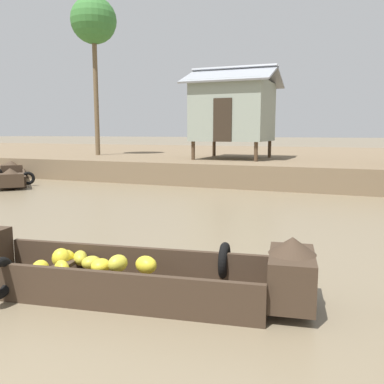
% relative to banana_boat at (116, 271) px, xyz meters
% --- Properties ---
extents(ground_plane, '(300.00, 300.00, 0.00)m').
position_rel_banana_boat_xyz_m(ground_plane, '(-0.70, 5.47, -0.31)').
color(ground_plane, '#7A6B51').
extents(riverbank_strip, '(160.00, 20.00, 0.90)m').
position_rel_banana_boat_xyz_m(riverbank_strip, '(-0.70, 20.18, 0.14)').
color(riverbank_strip, '#756047').
rests_on(riverbank_strip, ground).
extents(banana_boat, '(5.00, 2.21, 0.90)m').
position_rel_banana_boat_xyz_m(banana_boat, '(0.00, 0.00, 0.00)').
color(banana_boat, '#3D2D21').
rests_on(banana_boat, ground).
extents(cargo_boat_upstream, '(4.14, 4.16, 0.81)m').
position_rel_banana_boat_xyz_m(cargo_boat_upstream, '(-10.37, 8.51, -0.03)').
color(cargo_boat_upstream, '#3D2D21').
rests_on(cargo_boat_upstream, ground).
extents(stilt_house_left, '(3.89, 3.76, 4.09)m').
position_rel_banana_boat_xyz_m(stilt_house_left, '(-2.41, 13.82, 2.77)').
color(stilt_house_left, '#4C3826').
rests_on(stilt_house_left, riverbank_strip).
extents(palm_tree_near, '(2.31, 2.31, 7.96)m').
position_rel_banana_boat_xyz_m(palm_tree_near, '(-9.87, 14.00, 7.29)').
color(palm_tree_near, brown).
rests_on(palm_tree_near, riverbank_strip).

